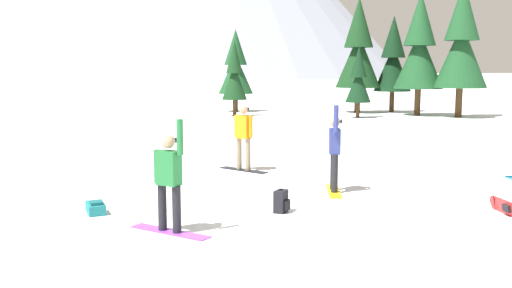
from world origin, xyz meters
The scene contains 13 objects.
ground_plane centered at (0.00, 0.00, 0.00)m, with size 800.00×800.00×0.00m, color white.
snowboarder_foreground centered at (-2.95, 0.38, 0.93)m, with size 1.51×1.06×1.97m.
snowboarder_midground centered at (0.28, 3.74, 0.95)m, with size 0.34×1.50×2.01m.
snowboarder_background centered at (-1.90, 6.48, 0.97)m, with size 1.39×1.16×1.82m.
backpack_teal centered at (-4.59, 1.61, 0.13)m, with size 0.49×0.55×0.28m.
backpack_black centered at (-0.98, 1.81, 0.21)m, with size 0.34×0.37×0.47m.
pine_tree_broad centered at (-3.14, 25.09, 2.45)m, with size 1.50×1.50×4.50m.
pine_tree_twin centered at (7.99, 25.79, 4.03)m, with size 2.94×2.94×7.39m.
pine_tree_short centered at (10.03, 24.44, 4.26)m, with size 3.03×3.03×7.82m.
pine_tree_tall centered at (7.00, 28.38, 3.39)m, with size 2.40×2.40×6.23m.
pine_tree_slender centered at (-3.25, 28.87, 2.95)m, with size 2.31×2.31×5.41m.
pine_tree_leaning centered at (4.08, 24.00, 2.23)m, with size 1.47×1.47×4.10m.
pine_tree_young centered at (4.69, 28.04, 4.01)m, with size 2.87×2.87×7.36m.
Camera 1 is at (-1.31, -9.17, 2.80)m, focal length 40.10 mm.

